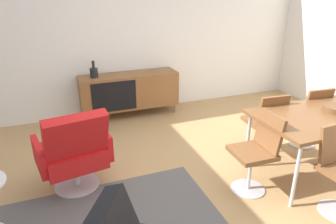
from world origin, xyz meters
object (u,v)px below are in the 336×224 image
Objects in this scene: sideboard at (129,91)px; wooden_bowl_on_table at (335,108)px; dining_chair_back_right at (309,114)px; lounge_chair_red at (74,151)px; vase_cobalt at (94,72)px; dining_table at (327,117)px; dining_chair_back_left at (266,122)px; dining_chair_near_window at (257,150)px.

sideboard is 3.02m from wooden_bowl_on_table.
lounge_chair_red is at bearing 177.83° from dining_chair_back_right.
vase_cobalt is 0.16× the size of dining_table.
dining_chair_back_left is (-0.70, -0.00, 0.00)m from dining_chair_back_right.
wooden_bowl_on_table is 2.88m from lounge_chair_red.
dining_chair_back_right reaches higher than wooden_bowl_on_table.
dining_table is 0.70m from dining_chair_back_left.
dining_chair_near_window is at bearing -74.03° from sideboard.
dining_table is 6.15× the size of wooden_bowl_on_table.
dining_table is (2.15, -2.49, -0.11)m from vase_cobalt.
lounge_chair_red is (-2.79, 0.64, -0.30)m from wooden_bowl_on_table.
dining_chair_near_window is (-0.89, -0.00, -0.23)m from dining_table.
dining_chair_near_window is 1.00× the size of dining_chair_back_left.
sideboard is 6.13× the size of vase_cobalt.
dining_table is at bearing -49.21° from vase_cobalt.
wooden_bowl_on_table is at bearing -47.03° from vase_cobalt.
dining_chair_near_window is at bearing -179.83° from dining_table.
sideboard is at bearing -0.20° from vase_cobalt.
dining_chair_back_right is 0.90× the size of lounge_chair_red.
wooden_bowl_on_table is (2.29, -2.45, -0.03)m from vase_cobalt.
vase_cobalt is at bearing 179.80° from sideboard.
lounge_chair_red is (-0.51, -1.82, -0.34)m from vase_cobalt.
vase_cobalt is 0.28× the size of lounge_chair_red.
dining_chair_back_right is at bearing -44.72° from sideboard.
vase_cobalt is 0.30× the size of dining_chair_back_left.
dining_chair_near_window is (0.71, -2.49, 0.03)m from sideboard.
dining_chair_back_right and dining_chair_near_window have the same top height.
dining_chair_back_right is at bearing 0.00° from dining_chair_back_left.
dining_table is at bearing 0.17° from dining_chair_near_window.
dining_chair_back_right is at bearing 68.34° from wooden_bowl_on_table.
vase_cobalt is at bearing 132.90° from dining_chair_back_left.
dining_chair_near_window is at bearing -177.89° from wooden_bowl_on_table.
sideboard is 2.97m from dining_table.
dining_chair_near_window reaches higher than dining_table.
lounge_chair_red is at bearing 177.17° from dining_chair_back_left.
dining_chair_back_left is at bearing -47.10° from vase_cobalt.
dining_chair_back_left is (-0.35, 0.56, -0.23)m from dining_table.
lounge_chair_red reaches higher than dining_chair_back_left.
lounge_chair_red is (-3.00, 0.11, -0.00)m from dining_chair_back_right.
dining_chair_back_right is at bearing -2.17° from lounge_chair_red.
sideboard is 1.00× the size of dining_table.
dining_chair_back_left reaches higher than dining_table.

